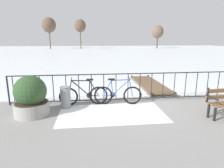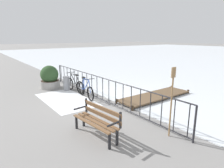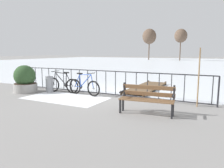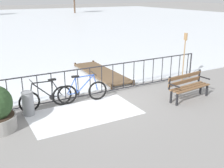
{
  "view_description": "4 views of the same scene",
  "coord_description": "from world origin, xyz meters",
  "px_view_note": "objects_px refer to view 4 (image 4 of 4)",
  "views": [
    {
      "loc": [
        -1.63,
        -6.91,
        2.31
      ],
      "look_at": [
        -0.85,
        -0.14,
        0.71
      ],
      "focal_mm": 30.99,
      "sensor_mm": 36.0,
      "label": 1
    },
    {
      "loc": [
        6.92,
        -4.51,
        2.75
      ],
      "look_at": [
        0.73,
        0.13,
        0.86
      ],
      "focal_mm": 31.03,
      "sensor_mm": 36.0,
      "label": 2
    },
    {
      "loc": [
        4.55,
        -7.81,
        1.84
      ],
      "look_at": [
        0.51,
        0.01,
        0.51
      ],
      "focal_mm": 34.25,
      "sensor_mm": 36.0,
      "label": 3
    },
    {
      "loc": [
        -3.88,
        -8.16,
        3.48
      ],
      "look_at": [
        0.32,
        -0.6,
        0.55
      ],
      "focal_mm": 43.22,
      "sensor_mm": 36.0,
      "label": 4
    }
  ],
  "objects_px": {
    "park_bench": "(188,84)",
    "oar_upright": "(184,54)",
    "bicycle_near_railing": "(83,92)",
    "bicycle_second": "(46,98)",
    "trash_bin": "(28,103)"
  },
  "relations": [
    {
      "from": "trash_bin",
      "to": "oar_upright",
      "type": "relative_size",
      "value": 0.37
    },
    {
      "from": "park_bench",
      "to": "oar_upright",
      "type": "xyz_separation_m",
      "value": [
        1.26,
        1.59,
        0.63
      ]
    },
    {
      "from": "oar_upright",
      "to": "bicycle_near_railing",
      "type": "bearing_deg",
      "value": -178.34
    },
    {
      "from": "oar_upright",
      "to": "bicycle_second",
      "type": "bearing_deg",
      "value": -179.21
    },
    {
      "from": "bicycle_second",
      "to": "oar_upright",
      "type": "xyz_separation_m",
      "value": [
        5.75,
        0.08,
        0.77
      ]
    },
    {
      "from": "bicycle_second",
      "to": "trash_bin",
      "type": "relative_size",
      "value": 2.34
    },
    {
      "from": "trash_bin",
      "to": "oar_upright",
      "type": "xyz_separation_m",
      "value": [
        6.36,
        0.27,
        0.76
      ]
    },
    {
      "from": "bicycle_near_railing",
      "to": "park_bench",
      "type": "bearing_deg",
      "value": -23.99
    },
    {
      "from": "bicycle_near_railing",
      "to": "oar_upright",
      "type": "xyz_separation_m",
      "value": [
        4.54,
        0.13,
        0.77
      ]
    },
    {
      "from": "oar_upright",
      "to": "park_bench",
      "type": "bearing_deg",
      "value": -128.29
    },
    {
      "from": "bicycle_near_railing",
      "to": "bicycle_second",
      "type": "distance_m",
      "value": 1.21
    },
    {
      "from": "trash_bin",
      "to": "bicycle_second",
      "type": "bearing_deg",
      "value": 17.79
    },
    {
      "from": "park_bench",
      "to": "bicycle_near_railing",
      "type": "bearing_deg",
      "value": 156.01
    },
    {
      "from": "bicycle_near_railing",
      "to": "trash_bin",
      "type": "distance_m",
      "value": 1.82
    },
    {
      "from": "park_bench",
      "to": "oar_upright",
      "type": "bearing_deg",
      "value": 51.71
    }
  ]
}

